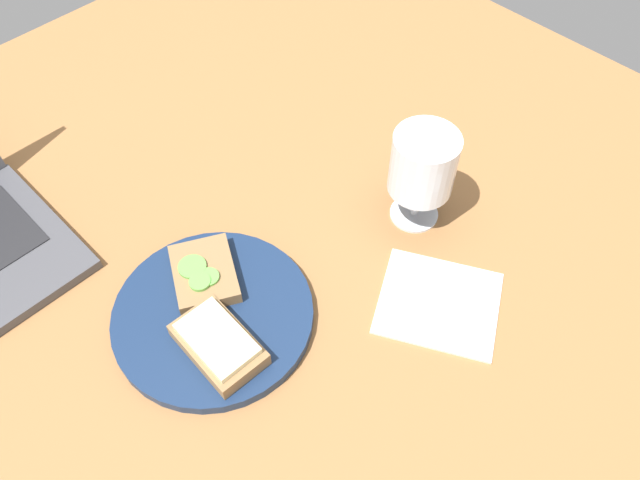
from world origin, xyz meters
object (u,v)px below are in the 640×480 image
object	(u,v)px
sandwich_with_cheese	(218,343)
sandwich_with_cucumber	(204,274)
napkin	(439,303)
wine_glass	(423,168)
plate	(213,315)

from	to	relation	value
sandwich_with_cheese	sandwich_with_cucumber	bearing A→B (deg)	60.87
sandwich_with_cucumber	sandwich_with_cheese	distance (cm)	10.02
sandwich_with_cucumber	napkin	world-z (taller)	sandwich_with_cucumber
wine_glass	napkin	size ratio (longest dim) A/B	0.99
plate	wine_glass	bearing A→B (deg)	-12.59
wine_glass	plate	bearing A→B (deg)	167.41
plate	sandwich_with_cheese	distance (cm)	5.47
sandwich_with_cucumber	wine_glass	world-z (taller)	wine_glass
plate	sandwich_with_cheese	xyz separation A→B (cm)	(-2.47, -4.38, 2.15)
sandwich_with_cucumber	sandwich_with_cheese	world-z (taller)	sandwich_with_cheese
sandwich_with_cheese	napkin	world-z (taller)	sandwich_with_cheese
plate	napkin	distance (cm)	27.36
sandwich_with_cucumber	sandwich_with_cheese	xyz separation A→B (cm)	(-4.88, -8.75, 0.37)
sandwich_with_cucumber	wine_glass	bearing A→B (deg)	-22.01
sandwich_with_cucumber	napkin	distance (cm)	28.89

